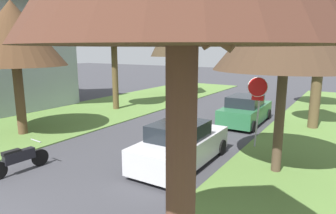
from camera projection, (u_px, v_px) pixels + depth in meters
stop_sign_far at (258, 97)px, 11.93m from camera, size 0.81×0.58×2.94m
street_tree_right_mid_a at (287, 25)px, 8.97m from camera, size 4.43×4.43×6.17m
street_tree_right_mid_b at (323, 21)px, 14.25m from camera, size 3.14×3.14×6.99m
street_tree_right_far at (323, 33)px, 19.92m from camera, size 3.90×3.90×6.49m
street_tree_left_mid_a at (13, 34)px, 13.31m from camera, size 4.62×4.62×6.22m
street_tree_left_mid_b at (113, 14)px, 18.90m from camera, size 2.87×2.87×8.32m
street_tree_left_far at (172, 35)px, 25.31m from camera, size 3.76×3.76×7.23m
parked_sedan_silver at (181, 145)px, 10.43m from camera, size 1.98×4.42×1.57m
parked_sedan_green at (245, 111)px, 16.22m from camera, size 1.98×4.42×1.57m
parked_motorcycle at (19, 159)px, 9.76m from camera, size 0.60×2.05×0.97m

